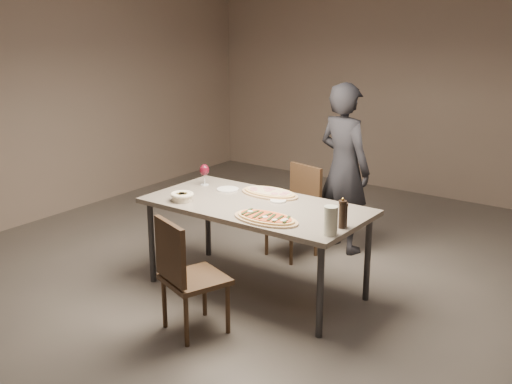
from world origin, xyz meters
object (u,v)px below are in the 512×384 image
Objects in this scene: zucchini_pizza at (266,218)px; bread_basket at (182,196)px; ham_pizza at (270,193)px; chair_far at (298,206)px; pepper_mill_left at (342,214)px; dining_table at (256,211)px; carafe at (331,221)px; chair_near at (184,271)px; diner at (344,168)px.

zucchini_pizza is 2.83× the size of bread_basket.
zucchini_pizza is at bearing -73.47° from ham_pizza.
pepper_mill_left is at bearing 147.03° from chair_far.
dining_table is 0.94m from chair_far.
ham_pizza is 2.61× the size of carafe.
pepper_mill_left is (0.54, 0.18, 0.09)m from zucchini_pizza.
bread_basket reaches higher than dining_table.
chair_far reaches higher than dining_table.
chair_far is at bearing 115.74° from chair_near.
zucchini_pizza is 2.39× the size of pepper_mill_left.
chair_far is 0.53× the size of diner.
dining_table is 0.89m from carafe.
diner is (0.28, 0.35, 0.33)m from chair_far.
pepper_mill_left is 1.10× the size of carafe.
diner is (0.10, 2.13, 0.32)m from chair_near.
carafe is at bearing 56.80° from chair_near.
bread_basket is (-0.48, -0.56, 0.02)m from ham_pizza.
carafe is 1.58m from chair_far.
zucchini_pizza is at bearing 85.06° from chair_near.
zucchini_pizza is at bearing -161.82° from pepper_mill_left.
bread_basket is 1.38m from pepper_mill_left.
pepper_mill_left reaches higher than dining_table.
chair_far is at bearing 67.10° from diner.
diner reaches higher than chair_near.
pepper_mill_left reaches higher than zucchini_pizza.
dining_table is at bearing 112.61° from chair_far.
bread_basket is at bearing -146.20° from ham_pizza.
ham_pizza is at bearing 156.65° from pepper_mill_left.
bread_basket reaches higher than ham_pizza.
ham_pizza is 2.81× the size of bread_basket.
dining_table is at bearing 172.81° from pepper_mill_left.
zucchini_pizza reaches higher than ham_pizza.
chair_far is at bearing 100.35° from dining_table.
carafe is at bearing 0.35° from bread_basket.
carafe reaches higher than chair_near.
zucchini_pizza is at bearing -179.06° from carafe.
ham_pizza is at bearing 113.73° from chair_near.
dining_table is 1.12× the size of diner.
ham_pizza is at bearing 95.18° from diner.
dining_table is at bearing 110.96° from chair_near.
carafe is at bearing -47.61° from ham_pizza.
carafe is 1.68m from diner.
diner reaches higher than carafe.
carafe is at bearing 142.62° from chair_far.
pepper_mill_left is 1.53m from diner.
diner reaches higher than bread_basket.
dining_table is 3.38× the size of ham_pizza.
bread_basket is at bearing 152.54° from chair_near.
diner is at bearing 117.66° from pepper_mill_left.
chair_far is 0.56m from diner.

